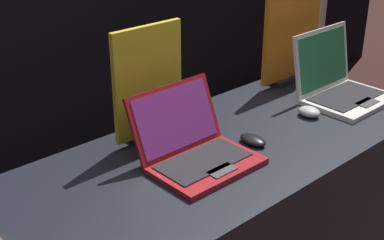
{
  "coord_description": "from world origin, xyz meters",
  "views": [
    {
      "loc": [
        -1.05,
        -0.79,
        1.82
      ],
      "look_at": [
        -0.01,
        0.35,
        1.1
      ],
      "focal_mm": 50.0,
      "sensor_mm": 36.0,
      "label": 1
    }
  ],
  "objects_px": {
    "person_bystander": "(296,35)",
    "laptop_back": "(339,84)",
    "promo_stand_middle": "(148,87)",
    "mouse_back": "(309,112)",
    "promo_stand_back": "(291,39)",
    "laptop_middle": "(194,147)",
    "mouse_middle": "(253,140)"
  },
  "relations": [
    {
      "from": "mouse_middle",
      "to": "laptop_back",
      "type": "distance_m",
      "value": 0.58
    },
    {
      "from": "laptop_back",
      "to": "person_bystander",
      "type": "height_order",
      "value": "person_bystander"
    },
    {
      "from": "mouse_middle",
      "to": "promo_stand_middle",
      "type": "distance_m",
      "value": 0.41
    },
    {
      "from": "promo_stand_middle",
      "to": "person_bystander",
      "type": "height_order",
      "value": "person_bystander"
    },
    {
      "from": "laptop_middle",
      "to": "promo_stand_middle",
      "type": "relative_size",
      "value": 0.84
    },
    {
      "from": "promo_stand_middle",
      "to": "mouse_back",
      "type": "height_order",
      "value": "promo_stand_middle"
    },
    {
      "from": "laptop_back",
      "to": "promo_stand_middle",
      "type": "bearing_deg",
      "value": 163.59
    },
    {
      "from": "person_bystander",
      "to": "laptop_back",
      "type": "bearing_deg",
      "value": -133.77
    },
    {
      "from": "mouse_middle",
      "to": "mouse_back",
      "type": "height_order",
      "value": "mouse_back"
    },
    {
      "from": "promo_stand_middle",
      "to": "laptop_back",
      "type": "distance_m",
      "value": 0.86
    },
    {
      "from": "promo_stand_back",
      "to": "promo_stand_middle",
      "type": "bearing_deg",
      "value": -178.4
    },
    {
      "from": "mouse_middle",
      "to": "promo_stand_back",
      "type": "height_order",
      "value": "promo_stand_back"
    },
    {
      "from": "promo_stand_middle",
      "to": "laptop_back",
      "type": "relative_size",
      "value": 1.15
    },
    {
      "from": "promo_stand_middle",
      "to": "mouse_back",
      "type": "xyz_separation_m",
      "value": [
        0.58,
        -0.27,
        -0.18
      ]
    },
    {
      "from": "laptop_middle",
      "to": "promo_stand_middle",
      "type": "distance_m",
      "value": 0.27
    },
    {
      "from": "promo_stand_middle",
      "to": "mouse_back",
      "type": "distance_m",
      "value": 0.66
    },
    {
      "from": "mouse_back",
      "to": "person_bystander",
      "type": "distance_m",
      "value": 1.32
    },
    {
      "from": "mouse_middle",
      "to": "promo_stand_back",
      "type": "xyz_separation_m",
      "value": [
        0.58,
        0.3,
        0.18
      ]
    },
    {
      "from": "promo_stand_middle",
      "to": "laptop_back",
      "type": "xyz_separation_m",
      "value": [
        0.82,
        -0.24,
        -0.13
      ]
    },
    {
      "from": "mouse_middle",
      "to": "laptop_back",
      "type": "bearing_deg",
      "value": 3.83
    },
    {
      "from": "laptop_middle",
      "to": "laptop_back",
      "type": "distance_m",
      "value": 0.82
    },
    {
      "from": "mouse_back",
      "to": "promo_stand_back",
      "type": "distance_m",
      "value": 0.42
    },
    {
      "from": "laptop_middle",
      "to": "mouse_back",
      "type": "xyz_separation_m",
      "value": [
        0.58,
        -0.04,
        -0.04
      ]
    },
    {
      "from": "laptop_middle",
      "to": "promo_stand_back",
      "type": "xyz_separation_m",
      "value": [
        0.82,
        0.26,
        0.14
      ]
    },
    {
      "from": "laptop_middle",
      "to": "laptop_back",
      "type": "height_order",
      "value": "laptop_back"
    },
    {
      "from": "promo_stand_middle",
      "to": "laptop_middle",
      "type": "bearing_deg",
      "value": -90.0
    },
    {
      "from": "promo_stand_middle",
      "to": "promo_stand_back",
      "type": "xyz_separation_m",
      "value": [
        0.82,
        0.02,
        0.0
      ]
    },
    {
      "from": "laptop_back",
      "to": "promo_stand_back",
      "type": "relative_size",
      "value": 0.86
    },
    {
      "from": "laptop_middle",
      "to": "person_bystander",
      "type": "xyz_separation_m",
      "value": [
        1.59,
        0.8,
        -0.1
      ]
    },
    {
      "from": "laptop_back",
      "to": "promo_stand_back",
      "type": "bearing_deg",
      "value": 90.0
    },
    {
      "from": "promo_stand_back",
      "to": "person_bystander",
      "type": "relative_size",
      "value": 0.24
    },
    {
      "from": "laptop_middle",
      "to": "laptop_back",
      "type": "xyz_separation_m",
      "value": [
        0.82,
        -0.01,
        0.01
      ]
    }
  ]
}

